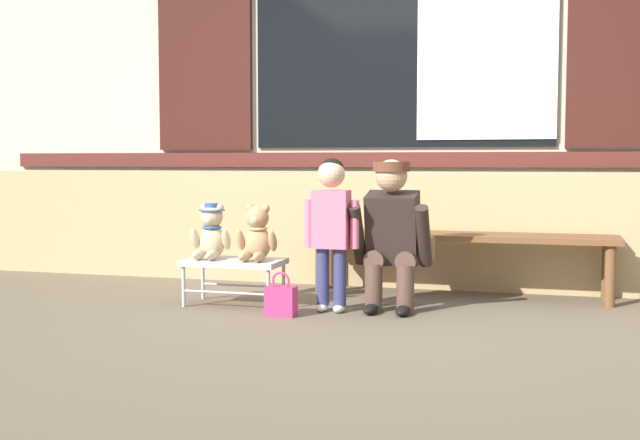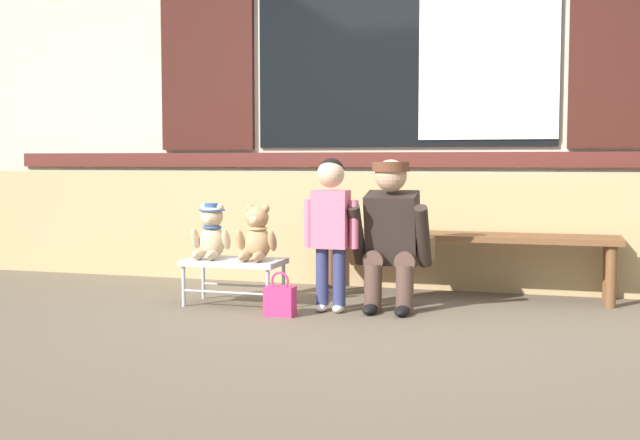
% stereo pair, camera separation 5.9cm
% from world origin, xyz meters
% --- Properties ---
extents(ground_plane, '(60.00, 60.00, 0.00)m').
position_xyz_m(ground_plane, '(0.00, 0.00, 0.00)').
color(ground_plane, brown).
extents(brick_low_wall, '(7.52, 0.25, 0.85)m').
position_xyz_m(brick_low_wall, '(0.00, 1.43, 0.42)').
color(brick_low_wall, tan).
rests_on(brick_low_wall, ground).
extents(shop_facade, '(7.67, 0.26, 3.53)m').
position_xyz_m(shop_facade, '(0.00, 1.94, 1.77)').
color(shop_facade, beige).
rests_on(shop_facade, ground).
extents(wooden_bench_long, '(2.10, 0.40, 0.44)m').
position_xyz_m(wooden_bench_long, '(0.57, 1.06, 0.37)').
color(wooden_bench_long, brown).
rests_on(wooden_bench_long, ground).
extents(small_display_bench, '(0.64, 0.36, 0.30)m').
position_xyz_m(small_display_bench, '(-0.82, 0.33, 0.27)').
color(small_display_bench, '#BCBCC1').
rests_on(small_display_bench, ground).
extents(teddy_bear_with_hat, '(0.28, 0.27, 0.36)m').
position_xyz_m(teddy_bear_with_hat, '(-0.98, 0.33, 0.47)').
color(teddy_bear_with_hat, '#CCB289').
rests_on(teddy_bear_with_hat, small_display_bench).
extents(teddy_bear_plain, '(0.28, 0.26, 0.36)m').
position_xyz_m(teddy_bear_plain, '(-0.66, 0.33, 0.46)').
color(teddy_bear_plain, tan).
rests_on(teddy_bear_plain, small_display_bench).
extents(child_standing, '(0.35, 0.18, 0.96)m').
position_xyz_m(child_standing, '(-0.15, 0.28, 0.59)').
color(child_standing, navy).
rests_on(child_standing, ground).
extents(adult_crouching, '(0.50, 0.49, 0.95)m').
position_xyz_m(adult_crouching, '(0.22, 0.44, 0.48)').
color(adult_crouching, brown).
rests_on(adult_crouching, ground).
extents(handbag_on_ground, '(0.18, 0.11, 0.27)m').
position_xyz_m(handbag_on_ground, '(-0.41, 0.06, 0.10)').
color(handbag_on_ground, '#E53370').
rests_on(handbag_on_ground, ground).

